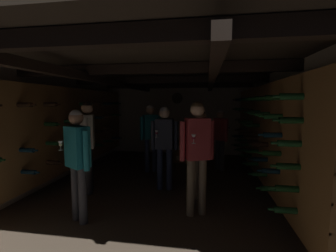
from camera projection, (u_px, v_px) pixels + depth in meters
ground_plane at (159, 186)px, 4.89m from camera, size 8.40×8.40×0.00m
room_shell at (162, 117)px, 5.02m from camera, size 4.72×6.52×2.41m
wine_crate_stack at (183, 152)px, 6.80m from camera, size 0.52×0.35×0.60m
display_bottle at (182, 137)px, 6.77m from camera, size 0.08×0.08×0.35m
person_host_center at (164, 140)px, 4.59m from camera, size 0.54×0.33×1.64m
person_guest_near_left at (78, 155)px, 3.33m from camera, size 0.48×0.36×1.63m
person_guest_far_left at (151, 132)px, 5.78m from camera, size 0.46×0.37×1.66m
person_guest_mid_left at (88, 137)px, 4.44m from camera, size 0.41×0.51×1.75m
person_guest_near_right at (197, 147)px, 3.53m from camera, size 0.50×0.41×1.74m
person_guest_mid_right at (200, 145)px, 4.20m from camera, size 0.37×0.46×1.61m
person_guest_far_right at (220, 134)px, 5.97m from camera, size 0.43×0.47×1.55m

